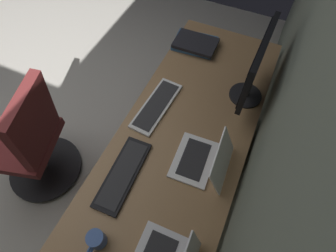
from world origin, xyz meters
name	(u,v)px	position (x,y,z in m)	size (l,w,h in m)	color
floor_plane	(27,117)	(0.00, 0.00, 0.00)	(4.79, 4.79, 0.00)	#B2ADA3
wall_back	(305,98)	(0.00, 1.96, 1.30)	(4.60, 0.10, 2.60)	slate
desk	(176,156)	(0.10, 1.53, 0.67)	(2.17, 0.72, 0.73)	#936D47
drawer_pedestal	(192,147)	(-0.16, 1.56, 0.35)	(0.40, 0.51, 0.69)	#936D47
monitor_primary	(256,67)	(-0.43, 1.77, 0.98)	(0.49, 0.20, 0.44)	black
laptop_leftmost	(205,160)	(0.11, 1.69, 0.78)	(0.30, 0.30, 0.19)	white
keyboard_main	(156,106)	(-0.12, 1.30, 0.74)	(0.43, 0.17, 0.02)	silver
keyboard_spare	(123,174)	(0.34, 1.33, 0.74)	(0.42, 0.15, 0.02)	black
book_stack_near	(195,43)	(-0.72, 1.32, 0.76)	(0.24, 0.31, 0.06)	#38669E
coffee_mug	(96,240)	(0.67, 1.39, 0.78)	(0.12, 0.08, 0.09)	#335193
office_chair	(33,145)	(0.32, 0.58, 0.46)	(0.56, 0.60, 0.97)	maroon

